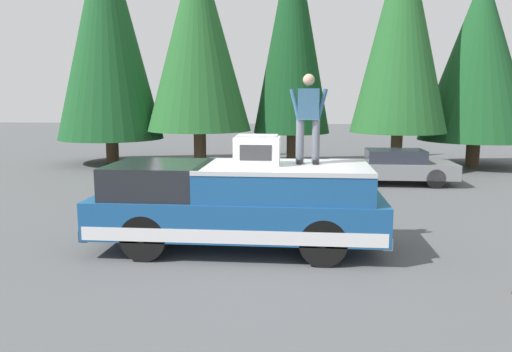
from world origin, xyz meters
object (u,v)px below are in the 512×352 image
(pickup_truck, at_px, (238,204))
(parked_car_grey, at_px, (392,167))
(compressor_unit, at_px, (257,150))
(person_on_truck_bed, at_px, (308,116))

(pickup_truck, relative_size, parked_car_grey, 1.35)
(pickup_truck, height_order, compressor_unit, compressor_unit)
(parked_car_grey, bearing_deg, compressor_unit, 153.25)
(parked_car_grey, bearing_deg, pickup_truck, 151.16)
(pickup_truck, xyz_separation_m, parked_car_grey, (7.71, -4.24, -0.29))
(pickup_truck, height_order, person_on_truck_bed, person_on_truck_bed)
(compressor_unit, bearing_deg, parked_car_grey, -26.75)
(compressor_unit, relative_size, person_on_truck_bed, 0.50)
(compressor_unit, bearing_deg, person_on_truck_bed, -76.64)
(pickup_truck, bearing_deg, person_on_truck_bed, -80.39)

